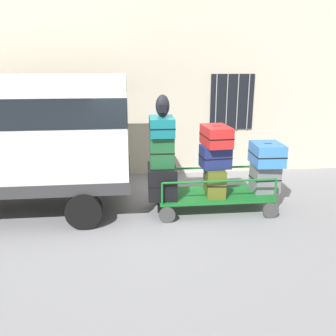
% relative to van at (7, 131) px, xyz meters
% --- Properties ---
extents(ground_plane, '(40.00, 40.00, 0.00)m').
position_rel_van_xyz_m(ground_plane, '(3.07, -0.30, -1.73)').
color(ground_plane, gray).
extents(building_wall, '(12.00, 0.38, 5.00)m').
position_rel_van_xyz_m(building_wall, '(3.08, 2.45, 0.76)').
color(building_wall, '#BCB29E').
rests_on(building_wall, ground).
extents(van, '(4.88, 2.18, 2.82)m').
position_rel_van_xyz_m(van, '(0.00, 0.00, 0.00)').
color(van, silver).
rests_on(van, ground).
extents(luggage_cart, '(2.45, 1.12, 0.38)m').
position_rel_van_xyz_m(luggage_cart, '(4.21, -0.43, -1.41)').
color(luggage_cart, '#146023').
rests_on(luggage_cart, ground).
extents(cart_railing, '(2.35, 0.98, 0.46)m').
position_rel_van_xyz_m(cart_railing, '(4.21, -0.43, -0.98)').
color(cart_railing, '#146023').
rests_on(cart_railing, luggage_cart).
extents(suitcase_left_bottom, '(0.62, 0.85, 0.64)m').
position_rel_van_xyz_m(suitcase_left_bottom, '(3.10, -0.42, -1.04)').
color(suitcase_left_bottom, black).
rests_on(suitcase_left_bottom, luggage_cart).
extents(suitcase_left_middle, '(0.51, 0.49, 0.64)m').
position_rel_van_xyz_m(suitcase_left_middle, '(3.10, -0.43, -0.39)').
color(suitcase_left_middle, '#194C28').
rests_on(suitcase_left_middle, suitcase_left_bottom).
extents(suitcase_left_top, '(0.50, 0.74, 0.37)m').
position_rel_van_xyz_m(suitcase_left_top, '(3.10, -0.40, 0.11)').
color(suitcase_left_top, '#0F5960').
rests_on(suitcase_left_top, suitcase_left_middle).
extents(suitcase_midleft_bottom, '(0.46, 0.84, 0.58)m').
position_rel_van_xyz_m(suitcase_midleft_bottom, '(4.21, -0.41, -1.07)').
color(suitcase_midleft_bottom, '#4C5119').
rests_on(suitcase_midleft_bottom, luggage_cart).
extents(suitcase_midleft_middle, '(0.63, 0.53, 0.47)m').
position_rel_van_xyz_m(suitcase_midleft_middle, '(4.21, -0.41, -0.54)').
color(suitcase_midleft_middle, navy).
rests_on(suitcase_midleft_middle, suitcase_midleft_bottom).
extents(suitcase_midleft_top, '(0.56, 0.82, 0.41)m').
position_rel_van_xyz_m(suitcase_midleft_top, '(4.21, -0.42, -0.10)').
color(suitcase_midleft_top, '#B21E1E').
rests_on(suitcase_midleft_top, suitcase_midleft_middle).
extents(suitcase_center_bottom, '(0.58, 0.50, 0.61)m').
position_rel_van_xyz_m(suitcase_center_bottom, '(5.32, -0.39, -1.05)').
color(suitcase_center_bottom, slate).
rests_on(suitcase_center_bottom, luggage_cart).
extents(suitcase_center_middle, '(0.63, 0.76, 0.46)m').
position_rel_van_xyz_m(suitcase_center_middle, '(5.32, -0.39, -0.52)').
color(suitcase_center_middle, '#3372C6').
rests_on(suitcase_center_middle, suitcase_center_bottom).
extents(backpack, '(0.27, 0.22, 0.44)m').
position_rel_van_xyz_m(backpack, '(3.11, -0.48, 0.52)').
color(backpack, black).
rests_on(backpack, suitcase_left_top).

